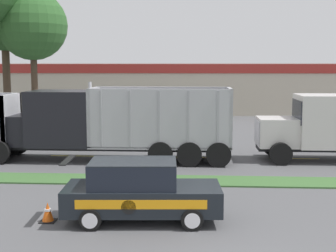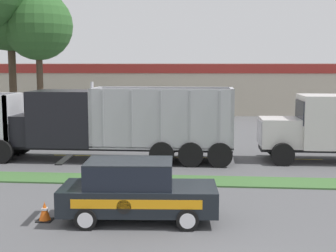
% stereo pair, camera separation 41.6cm
% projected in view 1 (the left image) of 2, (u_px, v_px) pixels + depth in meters
% --- Properties ---
extents(grass_verge, '(120.00, 1.60, 0.06)m').
position_uv_depth(grass_verge, '(227.00, 181.00, 18.10)').
color(grass_verge, '#3D6633').
rests_on(grass_verge, ground_plane).
extents(centre_line_3, '(2.40, 0.14, 0.01)m').
position_uv_depth(centre_line_3, '(75.00, 156.00, 23.30)').
color(centre_line_3, yellow).
rests_on(centre_line_3, ground_plane).
extents(centre_line_4, '(2.40, 0.14, 0.01)m').
position_uv_depth(centre_line_4, '(183.00, 157.00, 22.97)').
color(centre_line_4, yellow).
rests_on(centre_line_4, ground_plane).
extents(centre_line_5, '(2.40, 0.14, 0.01)m').
position_uv_depth(centre_line_5, '(294.00, 158.00, 22.64)').
color(centre_line_5, yellow).
rests_on(centre_line_5, ground_plane).
extents(dump_truck_trail, '(11.91, 2.67, 3.75)m').
position_uv_depth(dump_truck_trail, '(84.00, 125.00, 22.08)').
color(dump_truck_trail, black).
rests_on(dump_truck_trail, ground_plane).
extents(rally_car, '(4.59, 2.10, 1.81)m').
position_uv_depth(rally_car, '(140.00, 191.00, 13.51)').
color(rally_car, black).
rests_on(rally_car, ground_plane).
extents(traffic_cone, '(0.44, 0.44, 0.57)m').
position_uv_depth(traffic_cone, '(48.00, 212.00, 13.49)').
color(traffic_cone, black).
rests_on(traffic_cone, ground_plane).
extents(store_building_backdrop, '(39.15, 12.10, 4.64)m').
position_uv_depth(store_building_backdrop, '(171.00, 87.00, 47.59)').
color(store_building_backdrop, '#BCB29E').
rests_on(store_building_backdrop, ground_plane).
extents(tree_behind_right, '(4.53, 4.53, 10.46)m').
position_uv_depth(tree_behind_right, '(32.00, 19.00, 30.38)').
color(tree_behind_right, '#473828').
rests_on(tree_behind_right, ground_plane).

